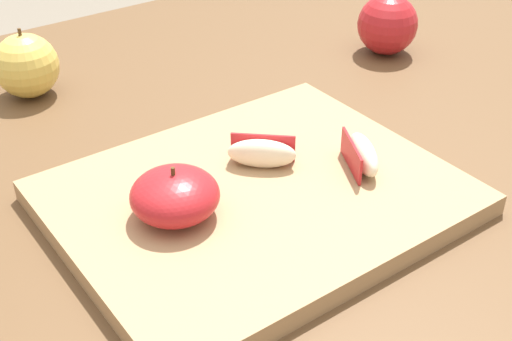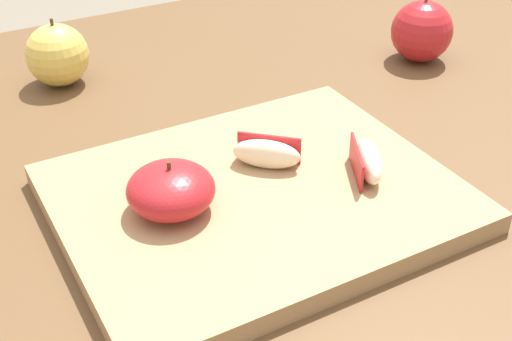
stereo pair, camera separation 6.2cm
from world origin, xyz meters
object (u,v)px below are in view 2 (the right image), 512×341
Objects in this scene: apple_half_skin_up at (171,190)px; whole_apple_crimson at (422,31)px; apple_wedge_right at (368,161)px; whole_apple_golden at (57,55)px; apple_wedge_left at (267,153)px; cutting_board at (256,198)px.

apple_half_skin_up is 0.88× the size of whole_apple_crimson.
whole_apple_golden reaches higher than apple_wedge_right.
whole_apple_golden reaches higher than apple_wedge_left.
cutting_board is at bearing -5.68° from apple_half_skin_up.
cutting_board is 4.01× the size of whole_apple_crimson.
apple_half_skin_up is 1.13× the size of apple_wedge_right.
cutting_board is at bearing 163.76° from apple_wedge_right.
apple_half_skin_up is at bearing -169.29° from apple_wedge_left.
apple_wedge_left is at bearing 10.71° from apple_half_skin_up.
apple_half_skin_up is 0.34m from whole_apple_golden.
whole_apple_golden is (-0.44, 0.16, -0.00)m from whole_apple_crimson.
apple_wedge_left is 0.34m from whole_apple_golden.
apple_half_skin_up is 0.46m from whole_apple_crimson.
apple_wedge_right is at bearing -16.24° from cutting_board.
apple_wedge_right reaches higher than cutting_board.
apple_wedge_right is 0.42m from whole_apple_golden.
apple_wedge_right is (0.18, -0.04, -0.01)m from apple_half_skin_up.
apple_wedge_right is at bearing -139.17° from whole_apple_crimson.
cutting_board is at bearing -134.16° from apple_wedge_left.
apple_wedge_left is at bearing 142.47° from apple_wedge_right.
whole_apple_crimson is (0.32, 0.16, 0.01)m from apple_wedge_left.
cutting_board is 5.18× the size of apple_wedge_right.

